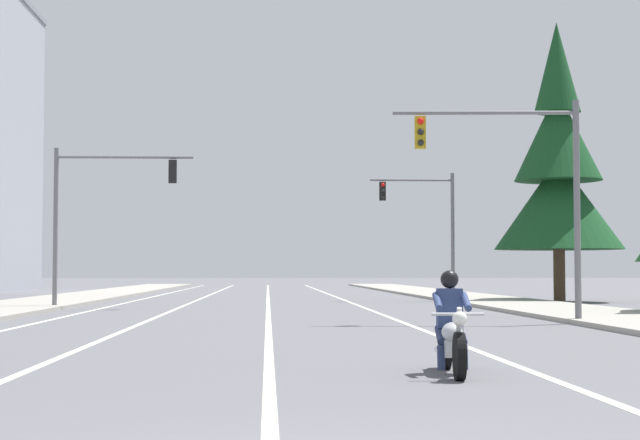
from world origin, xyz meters
The scene contains 11 objects.
lane_stripe_center centered at (-0.26, 45.00, 0.00)m, with size 0.16×100.00×0.01m, color beige.
lane_stripe_left centered at (-3.75, 45.00, 0.00)m, with size 0.16×100.00×0.01m, color beige.
lane_stripe_right centered at (3.52, 45.00, 0.00)m, with size 0.16×100.00×0.01m, color beige.
lane_stripe_far_left centered at (-6.69, 45.00, 0.00)m, with size 0.16×100.00×0.01m, color beige.
sidewalk_kerb_right centered at (10.10, 40.00, 0.07)m, with size 4.40×110.00×0.14m, color #9E998E.
sidewalk_kerb_left centered at (-10.10, 40.00, 0.07)m, with size 4.40×110.00×0.14m, color #9E998E.
motorcycle_with_rider centered at (2.31, 7.43, 0.59)m, with size 0.70×2.19×1.46m.
traffic_signal_near_right centered at (6.79, 20.83, 4.12)m, with size 5.18×0.50×6.20m.
traffic_signal_near_left centered at (-6.90, 32.54, 4.13)m, with size 5.36×0.37×6.20m.
traffic_signal_mid_right centered at (7.54, 41.72, 4.05)m, with size 4.11×0.37×6.20m.
conifer_tree_right_verge_far centered at (13.31, 39.70, 6.04)m, with size 5.99×5.99×13.19m.
Camera 1 is at (-0.28, -6.69, 1.45)m, focal length 56.64 mm.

